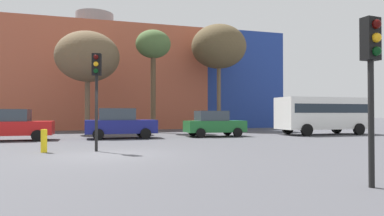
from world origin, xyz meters
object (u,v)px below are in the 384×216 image
(parked_car_3, at_px, (214,124))
(bollard_yellow_0, at_px, (44,141))
(bare_tree_0, at_px, (153,47))
(white_bus, at_px, (323,113))
(bare_tree_1, at_px, (219,47))
(traffic_light_near_right, at_px, (372,62))
(bare_tree_2, at_px, (88,57))
(traffic_light_island, at_px, (96,79))
(parked_car_1, at_px, (13,125))
(parked_car_2, at_px, (120,123))

(parked_car_3, height_order, bollard_yellow_0, parked_car_3)
(bare_tree_0, bearing_deg, parked_car_3, -62.05)
(white_bus, bearing_deg, bare_tree_1, 120.76)
(traffic_light_near_right, relative_size, bare_tree_2, 0.45)
(white_bus, relative_size, traffic_light_near_right, 1.91)
(bollard_yellow_0, bearing_deg, traffic_light_island, -5.50)
(parked_car_1, relative_size, white_bus, 0.61)
(bare_tree_2, distance_m, bollard_yellow_0, 14.30)
(white_bus, bearing_deg, parked_car_1, 179.27)
(parked_car_2, height_order, bare_tree_2, bare_tree_2)
(white_bus, xyz_separation_m, bollard_yellow_0, (-18.20, -6.64, -1.16))
(parked_car_3, distance_m, traffic_light_near_right, 16.06)
(parked_car_2, relative_size, white_bus, 0.63)
(bare_tree_0, bearing_deg, parked_car_2, -118.01)
(parked_car_1, bearing_deg, bare_tree_1, 27.25)
(parked_car_2, distance_m, traffic_light_near_right, 16.35)
(traffic_light_island, xyz_separation_m, bollard_yellow_0, (-1.99, 0.19, -2.49))
(traffic_light_near_right, height_order, bollard_yellow_0, traffic_light_near_right)
(bare_tree_2, bearing_deg, parked_car_2, -71.97)
(parked_car_2, bearing_deg, bare_tree_1, 39.80)
(parked_car_1, bearing_deg, bollard_yellow_0, -70.21)
(parked_car_1, relative_size, traffic_light_island, 1.03)
(parked_car_2, relative_size, bollard_yellow_0, 4.70)
(traffic_light_near_right, xyz_separation_m, bare_tree_1, (5.82, 23.89, 5.17))
(parked_car_2, height_order, bollard_yellow_0, parked_car_2)
(traffic_light_island, bearing_deg, bollard_yellow_0, -81.99)
(bare_tree_0, bearing_deg, parked_car_1, -147.29)
(parked_car_3, distance_m, white_bus, 8.50)
(parked_car_1, distance_m, parked_car_2, 6.00)
(traffic_light_island, distance_m, bare_tree_1, 19.51)
(parked_car_2, distance_m, white_bus, 14.71)
(parked_car_1, bearing_deg, parked_car_2, 0.00)
(traffic_light_island, xyz_separation_m, bare_tree_1, (11.24, 15.19, 4.84))
(parked_car_2, xyz_separation_m, traffic_light_near_right, (3.90, -15.79, 1.69))
(parked_car_2, xyz_separation_m, white_bus, (14.69, -0.26, 0.69))
(traffic_light_near_right, height_order, bare_tree_0, bare_tree_0)
(parked_car_3, height_order, traffic_light_island, traffic_light_island)
(traffic_light_near_right, height_order, bare_tree_2, bare_tree_2)
(parked_car_3, bearing_deg, bare_tree_1, 66.66)
(bollard_yellow_0, bearing_deg, bare_tree_1, 48.59)
(parked_car_2, xyz_separation_m, bare_tree_1, (9.71, 8.09, 6.86))
(parked_car_1, relative_size, bare_tree_1, 0.42)
(traffic_light_near_right, distance_m, bollard_yellow_0, 11.77)
(bare_tree_0, relative_size, bollard_yellow_0, 9.14)
(parked_car_1, distance_m, parked_car_3, 12.22)
(parked_car_2, xyz_separation_m, bollard_yellow_0, (-3.52, -6.91, -0.47))
(bollard_yellow_0, bearing_deg, bare_tree_2, 83.47)
(parked_car_1, relative_size, parked_car_3, 1.04)
(parked_car_3, relative_size, bare_tree_0, 0.48)
(traffic_light_near_right, bearing_deg, parked_car_2, -172.00)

